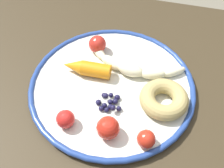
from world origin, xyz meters
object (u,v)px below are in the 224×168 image
at_px(banana, 132,67).
at_px(tomato_extra, 67,119).
at_px(carrot_orange, 86,68).
at_px(tomato_near, 146,139).
at_px(dining_table, 86,114).
at_px(plate, 112,85).
at_px(tomato_mid, 96,44).
at_px(tomato_far, 108,128).
at_px(blueberry_pile, 109,103).
at_px(donut, 164,100).

height_order(banana, tomato_extra, tomato_extra).
relative_size(carrot_orange, tomato_near, 3.20).
height_order(dining_table, carrot_orange, carrot_orange).
height_order(dining_table, plate, plate).
xyz_separation_m(tomato_mid, tomato_extra, (-0.01, 0.21, -0.00)).
bearing_deg(dining_table, tomato_far, 131.35).
relative_size(dining_table, tomato_extra, 33.11).
distance_m(dining_table, tomato_extra, 0.16).
relative_size(blueberry_pile, tomato_near, 1.62).
bearing_deg(tomato_mid, tomato_extra, 91.40).
bearing_deg(blueberry_pile, banana, -104.13).
bearing_deg(tomato_extra, dining_table, -88.28).
bearing_deg(plate, tomato_near, 128.24).
xyz_separation_m(tomato_near, tomato_mid, (0.16, -0.21, 0.00)).
relative_size(donut, tomato_extra, 2.75).
bearing_deg(tomato_near, blueberry_pile, -37.48).
bearing_deg(blueberry_pile, carrot_orange, -44.60).
relative_size(donut, blueberry_pile, 1.79).
distance_m(carrot_orange, tomato_extra, 0.13).
bearing_deg(donut, dining_table, -0.60).
bearing_deg(blueberry_pile, tomato_mid, -64.24).
bearing_deg(tomato_near, plate, -51.76).
distance_m(blueberry_pile, tomato_mid, 0.16).
distance_m(tomato_mid, tomato_extra, 0.21).
bearing_deg(dining_table, donut, 179.40).
height_order(plate, donut, donut).
bearing_deg(banana, plate, 55.32).
distance_m(dining_table, carrot_orange, 0.13).
bearing_deg(blueberry_pile, donut, -164.92).
distance_m(donut, tomato_near, 0.10).
distance_m(plate, donut, 0.12).
xyz_separation_m(blueberry_pile, tomato_mid, (0.07, -0.14, 0.01)).
relative_size(plate, carrot_orange, 3.31).
height_order(dining_table, blueberry_pile, blueberry_pile).
xyz_separation_m(carrot_orange, tomato_mid, (-0.00, -0.08, 0.00)).
height_order(tomato_near, tomato_mid, tomato_mid).
xyz_separation_m(tomato_far, tomato_extra, (0.08, 0.00, -0.00)).
bearing_deg(tomato_extra, tomato_near, 179.33).
distance_m(plate, tomato_extra, 0.13).
distance_m(blueberry_pile, tomato_extra, 0.09).
height_order(plate, blueberry_pile, blueberry_pile).
bearing_deg(tomato_mid, blueberry_pile, 115.76).
distance_m(banana, donut, 0.11).
distance_m(donut, tomato_mid, 0.21).
xyz_separation_m(blueberry_pile, tomato_extra, (0.06, 0.06, 0.01)).
xyz_separation_m(plate, tomato_near, (-0.09, 0.12, 0.02)).
relative_size(donut, tomato_far, 2.28).
relative_size(dining_table, blueberry_pile, 21.63).
distance_m(carrot_orange, tomato_far, 0.16).
bearing_deg(tomato_mid, banana, 155.98).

